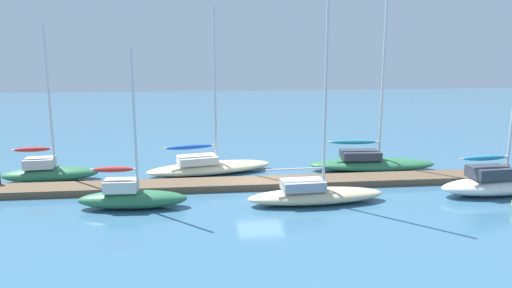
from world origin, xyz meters
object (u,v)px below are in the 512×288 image
sailboat_0 (49,171)px  sailboat_2 (208,165)px  sailboat_1 (131,196)px  sailboat_5 (498,183)px  sailboat_3 (315,193)px  sailboat_4 (371,162)px

sailboat_0 → sailboat_2: 9.16m
sailboat_1 → sailboat_5: bearing=2.8°
sailboat_1 → sailboat_0: bearing=137.7°
sailboat_1 → sailboat_3: sailboat_3 is taller
sailboat_2 → sailboat_4: size_ratio=0.91×
sailboat_4 → sailboat_5: size_ratio=1.31×
sailboat_0 → sailboat_1: sailboat_0 is taller
sailboat_4 → sailboat_1: bearing=-153.7°
sailboat_1 → sailboat_5: sailboat_5 is taller
sailboat_2 → sailboat_5: bearing=-33.8°
sailboat_3 → sailboat_5: 9.91m
sailboat_1 → sailboat_5: 18.81m
sailboat_1 → sailboat_4: 14.99m
sailboat_0 → sailboat_5: size_ratio=1.05×
sailboat_1 → sailboat_3: 8.91m
sailboat_3 → sailboat_0: bearing=155.2°
sailboat_1 → sailboat_5: size_ratio=0.90×
sailboat_4 → sailboat_3: bearing=-125.8°
sailboat_4 → sailboat_5: (4.90, -5.58, 0.06)m
sailboat_1 → sailboat_4: sailboat_4 is taller
sailboat_3 → sailboat_5: size_ratio=1.31×
sailboat_5 → sailboat_3: bearing=177.7°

